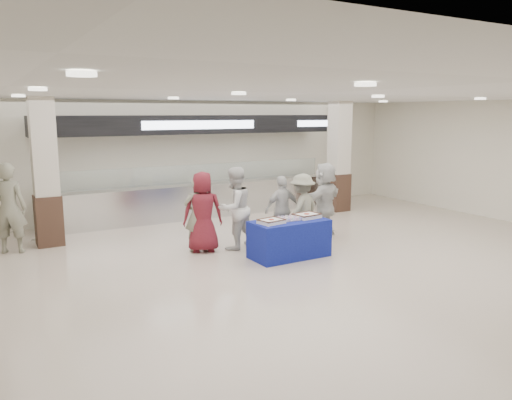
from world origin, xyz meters
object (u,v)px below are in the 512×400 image
cupcake_tray (289,218)px  civilian_maroon (203,212)px  sheet_cake_right (307,215)px  soldier_bg (9,208)px  soldier_a (198,215)px  display_table (289,239)px  chef_tall (235,208)px  chef_short (282,209)px  sheet_cake_left (271,221)px  soldier_b (302,209)px  civilian_white (325,200)px

cupcake_tray → civilian_maroon: (-1.35, 1.20, 0.06)m
sheet_cake_right → soldier_bg: 6.10m
sheet_cake_right → soldier_a: bearing=145.7°
display_table → sheet_cake_right: bearing=4.1°
cupcake_tray → soldier_a: size_ratio=0.30×
chef_tall → chef_short: bearing=160.8°
sheet_cake_left → soldier_b: bearing=32.3°
soldier_b → soldier_bg: 6.13m
cupcake_tray → soldier_bg: 5.74m
cupcake_tray → civilian_white: size_ratio=0.26×
cupcake_tray → soldier_b: bearing=41.9°
soldier_b → chef_tall: bearing=-35.9°
chef_tall → soldier_bg: (-4.17, 1.99, 0.07)m
chef_tall → soldier_b: bearing=149.9°
sheet_cake_left → soldier_a: 1.67m
sheet_cake_left → chef_tall: chef_tall is taller
display_table → soldier_b: 1.21m
chef_short → soldier_b: soldier_b is taller
civilian_maroon → soldier_a: 0.13m
chef_short → soldier_bg: 5.72m
soldier_b → sheet_cake_left: bearing=9.2°
sheet_cake_right → soldier_b: bearing=61.5°
sheet_cake_right → civilian_white: civilian_white is taller
cupcake_tray → civilian_maroon: civilian_maroon is taller
chef_tall → civilian_white: (2.33, -0.05, -0.01)m
civilian_maroon → chef_short: (1.85, -0.16, -0.10)m
display_table → sheet_cake_left: size_ratio=3.01×
sheet_cake_left → sheet_cake_right: bearing=5.6°
sheet_cake_right → chef_tall: bearing=135.7°
civilian_maroon → soldier_a: size_ratio=1.08×
civilian_maroon → civilian_white: civilian_white is taller
sheet_cake_right → soldier_a: (-1.86, 1.27, -0.02)m
civilian_maroon → civilian_white: (3.01, -0.18, 0.03)m
civilian_white → soldier_bg: bearing=-40.7°
display_table → civilian_white: 2.04m
civilian_maroon → chef_tall: bearing=-170.7°
soldier_bg → soldier_a: bearing=174.8°
chef_short → soldier_a: bearing=-5.9°
soldier_bg → civilian_white: bearing=-174.9°
sheet_cake_left → civilian_maroon: (-0.88, 1.28, 0.05)m
sheet_cake_left → cupcake_tray: bearing=10.1°
soldier_bg → soldier_b: bearing=-179.8°
display_table → soldier_bg: size_ratio=0.82×
chef_tall → soldier_b: chef_tall is taller
soldier_a → chef_short: soldier_a is taller
sheet_cake_left → soldier_b: 1.53m
sheet_cake_right → chef_short: bearing=86.0°
chef_short → civilian_maroon: bearing=-3.9°
sheet_cake_left → soldier_bg: 5.39m
cupcake_tray → civilian_white: bearing=31.8°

